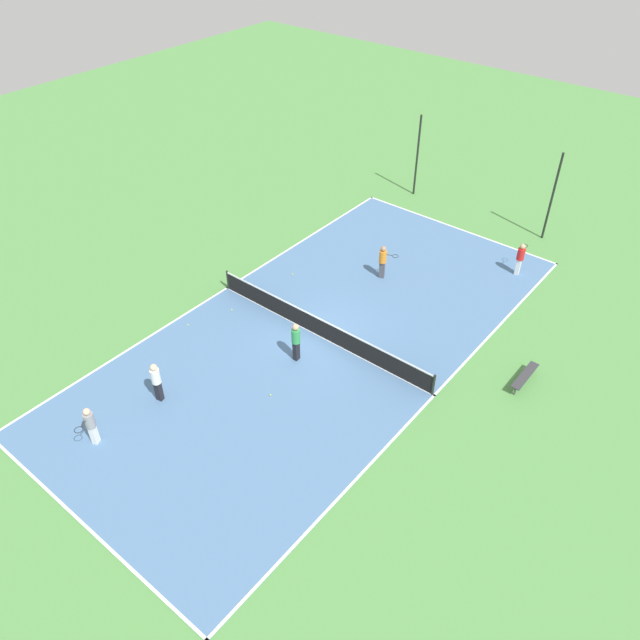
{
  "coord_description": "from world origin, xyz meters",
  "views": [
    {
      "loc": [
        13.06,
        -16.12,
        17.34
      ],
      "look_at": [
        0.0,
        0.0,
        0.9
      ],
      "focal_mm": 35.0,
      "sensor_mm": 36.0,
      "label": 1
    }
  ],
  "objects_px": {
    "player_far_green": "(296,339)",
    "player_center_orange": "(383,260)",
    "tennis_ball_right_alley": "(188,325)",
    "tennis_ball_midcourt": "(292,274)",
    "player_baseline_gray": "(90,424)",
    "tennis_ball_near_net": "(270,395)",
    "player_near_white": "(156,380)",
    "tennis_net": "(320,327)",
    "player_coach_red": "(520,257)",
    "fence_post_back_right": "(552,197)",
    "fence_post_back_left": "(417,156)",
    "tennis_ball_left_sideline": "(232,310)",
    "bench": "(525,376)"
  },
  "relations": [
    {
      "from": "tennis_ball_right_alley",
      "to": "tennis_ball_midcourt",
      "type": "relative_size",
      "value": 1.0
    },
    {
      "from": "player_far_green",
      "to": "fence_post_back_right",
      "type": "relative_size",
      "value": 0.38
    },
    {
      "from": "player_far_green",
      "to": "player_coach_red",
      "type": "relative_size",
      "value": 1.08
    },
    {
      "from": "player_baseline_gray",
      "to": "tennis_ball_near_net",
      "type": "xyz_separation_m",
      "value": [
        3.27,
        5.66,
        -0.94
      ]
    },
    {
      "from": "player_near_white",
      "to": "fence_post_back_left",
      "type": "distance_m",
      "value": 20.91
    },
    {
      "from": "tennis_net",
      "to": "fence_post_back_left",
      "type": "xyz_separation_m",
      "value": [
        -4.07,
        13.97,
        1.88
      ]
    },
    {
      "from": "bench",
      "to": "fence_post_back_left",
      "type": "bearing_deg",
      "value": 47.5
    },
    {
      "from": "player_coach_red",
      "to": "player_baseline_gray",
      "type": "bearing_deg",
      "value": 150.9
    },
    {
      "from": "tennis_ball_near_net",
      "to": "fence_post_back_right",
      "type": "xyz_separation_m",
      "value": [
        3.28,
        17.99,
        2.35
      ]
    },
    {
      "from": "player_coach_red",
      "to": "player_baseline_gray",
      "type": "relative_size",
      "value": 1.0
    },
    {
      "from": "player_far_green",
      "to": "player_near_white",
      "type": "xyz_separation_m",
      "value": [
        -2.57,
        -5.06,
        -0.03
      ]
    },
    {
      "from": "tennis_net",
      "to": "fence_post_back_left",
      "type": "distance_m",
      "value": 14.67
    },
    {
      "from": "tennis_net",
      "to": "tennis_ball_near_net",
      "type": "distance_m",
      "value": 4.13
    },
    {
      "from": "player_center_orange",
      "to": "tennis_ball_left_sideline",
      "type": "height_order",
      "value": "player_center_orange"
    },
    {
      "from": "player_near_white",
      "to": "player_coach_red",
      "type": "relative_size",
      "value": 1.05
    },
    {
      "from": "player_far_green",
      "to": "tennis_ball_midcourt",
      "type": "height_order",
      "value": "player_far_green"
    },
    {
      "from": "player_near_white",
      "to": "player_coach_red",
      "type": "height_order",
      "value": "player_near_white"
    },
    {
      "from": "player_coach_red",
      "to": "player_center_orange",
      "type": "relative_size",
      "value": 0.97
    },
    {
      "from": "player_near_white",
      "to": "tennis_ball_right_alley",
      "type": "height_order",
      "value": "player_near_white"
    },
    {
      "from": "tennis_ball_left_sideline",
      "to": "tennis_ball_midcourt",
      "type": "height_order",
      "value": "same"
    },
    {
      "from": "tennis_net",
      "to": "fence_post_back_right",
      "type": "distance_m",
      "value": 14.67
    },
    {
      "from": "tennis_ball_left_sideline",
      "to": "tennis_ball_near_net",
      "type": "height_order",
      "value": "same"
    },
    {
      "from": "player_baseline_gray",
      "to": "tennis_ball_right_alley",
      "type": "height_order",
      "value": "player_baseline_gray"
    },
    {
      "from": "player_center_orange",
      "to": "tennis_ball_right_alley",
      "type": "bearing_deg",
      "value": -137.99
    },
    {
      "from": "player_near_white",
      "to": "player_center_orange",
      "type": "xyz_separation_m",
      "value": [
        1.9,
        12.24,
        -0.02
      ]
    },
    {
      "from": "tennis_ball_right_alley",
      "to": "fence_post_back_left",
      "type": "height_order",
      "value": "fence_post_back_left"
    },
    {
      "from": "bench",
      "to": "tennis_ball_left_sideline",
      "type": "distance_m",
      "value": 13.0
    },
    {
      "from": "tennis_net",
      "to": "tennis_ball_near_net",
      "type": "relative_size",
      "value": 166.84
    },
    {
      "from": "player_near_white",
      "to": "tennis_ball_left_sideline",
      "type": "bearing_deg",
      "value": 98.02
    },
    {
      "from": "bench",
      "to": "tennis_ball_left_sideline",
      "type": "relative_size",
      "value": 27.66
    },
    {
      "from": "player_far_green",
      "to": "player_baseline_gray",
      "type": "bearing_deg",
      "value": 158.7
    },
    {
      "from": "player_coach_red",
      "to": "tennis_ball_near_net",
      "type": "height_order",
      "value": "player_coach_red"
    },
    {
      "from": "player_baseline_gray",
      "to": "tennis_ball_near_net",
      "type": "relative_size",
      "value": 24.96
    },
    {
      "from": "tennis_ball_left_sideline",
      "to": "tennis_ball_near_net",
      "type": "distance_m",
      "value": 5.83
    },
    {
      "from": "tennis_ball_near_net",
      "to": "tennis_ball_midcourt",
      "type": "distance_m",
      "value": 8.34
    },
    {
      "from": "player_baseline_gray",
      "to": "fence_post_back_left",
      "type": "relative_size",
      "value": 0.35
    },
    {
      "from": "tennis_ball_midcourt",
      "to": "tennis_ball_near_net",
      "type": "bearing_deg",
      "value": -54.86
    },
    {
      "from": "tennis_net",
      "to": "player_coach_red",
      "type": "distance_m",
      "value": 10.84
    },
    {
      "from": "player_far_green",
      "to": "fence_post_back_left",
      "type": "relative_size",
      "value": 0.38
    },
    {
      "from": "player_baseline_gray",
      "to": "tennis_ball_near_net",
      "type": "distance_m",
      "value": 6.6
    },
    {
      "from": "player_baseline_gray",
      "to": "tennis_ball_left_sideline",
      "type": "bearing_deg",
      "value": 168.52
    },
    {
      "from": "player_center_orange",
      "to": "tennis_ball_left_sideline",
      "type": "distance_m",
      "value": 7.62
    },
    {
      "from": "player_far_green",
      "to": "player_center_orange",
      "type": "bearing_deg",
      "value": 2.67
    },
    {
      "from": "player_far_green",
      "to": "tennis_ball_right_alley",
      "type": "height_order",
      "value": "player_far_green"
    },
    {
      "from": "player_baseline_gray",
      "to": "fence_post_back_right",
      "type": "distance_m",
      "value": 24.58
    },
    {
      "from": "player_coach_red",
      "to": "tennis_ball_right_alley",
      "type": "bearing_deg",
      "value": 134.4
    },
    {
      "from": "tennis_net",
      "to": "fence_post_back_right",
      "type": "xyz_separation_m",
      "value": [
        4.07,
        13.97,
        1.88
      ]
    },
    {
      "from": "player_far_green",
      "to": "fence_post_back_left",
      "type": "bearing_deg",
      "value": 12.43
    },
    {
      "from": "player_coach_red",
      "to": "tennis_ball_left_sideline",
      "type": "xyz_separation_m",
      "value": [
        -8.8,
        -10.98,
        -0.95
      ]
    },
    {
      "from": "player_coach_red",
      "to": "player_baseline_gray",
      "type": "distance_m",
      "value": 20.74
    }
  ]
}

